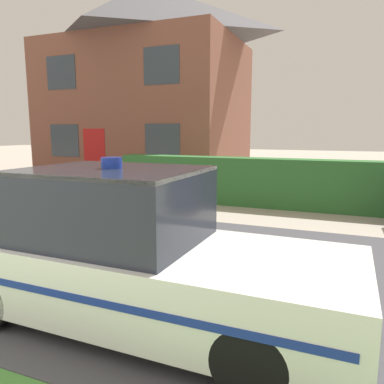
{
  "coord_description": "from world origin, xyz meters",
  "views": [
    {
      "loc": [
        2.99,
        -0.84,
        2.02
      ],
      "look_at": [
        0.75,
        4.65,
        1.05
      ],
      "focal_mm": 35.0,
      "sensor_mm": 36.0,
      "label": 1
    }
  ],
  "objects": [
    {
      "name": "road_strip",
      "position": [
        0.0,
        4.07,
        0.01
      ],
      "size": [
        28.0,
        5.64,
        0.01
      ],
      "primitive_type": "cube",
      "color": "#424247",
      "rests_on": "ground"
    },
    {
      "name": "garden_hedge",
      "position": [
        1.07,
        9.1,
        0.65
      ],
      "size": [
        8.49,
        0.66,
        1.3
      ],
      "primitive_type": "cube",
      "color": "#2D662D",
      "rests_on": "ground"
    },
    {
      "name": "police_car",
      "position": [
        0.98,
        2.42,
        0.73
      ],
      "size": [
        4.44,
        1.67,
        1.74
      ],
      "rotation": [
        0.0,
        0.0,
        -0.01
      ],
      "color": "black",
      "rests_on": "road_strip"
    },
    {
      "name": "house_left",
      "position": [
        -5.41,
        14.44,
        4.23
      ],
      "size": [
        8.48,
        6.3,
        8.29
      ],
      "color": "brown",
      "rests_on": "ground"
    }
  ]
}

